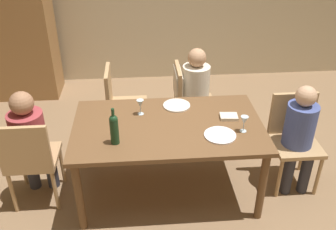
{
  "coord_description": "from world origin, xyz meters",
  "views": [
    {
      "loc": [
        -0.23,
        -2.85,
        2.56
      ],
      "look_at": [
        0.0,
        0.0,
        0.86
      ],
      "focal_mm": 40.25,
      "sensor_mm": 36.0,
      "label": 1
    }
  ],
  "objects_px": {
    "chair_far_right": "(185,94)",
    "wine_glass_centre": "(244,121)",
    "wine_bottle_tall_green": "(114,128)",
    "armoire_cabinet": "(8,19)",
    "dinner_plate_guest_left": "(177,105)",
    "person_woman_host": "(198,89)",
    "wine_glass_near_left": "(140,104)",
    "person_man_guest": "(31,139)",
    "dining_table": "(168,132)",
    "chair_far_left": "(120,101)",
    "dinner_plate_host": "(220,135)",
    "person_man_bearded": "(300,131)",
    "chair_left_end": "(30,157)",
    "chair_right_end": "(294,134)"
  },
  "relations": [
    {
      "from": "chair_left_end",
      "to": "person_man_bearded",
      "type": "distance_m",
      "value": 2.47
    },
    {
      "from": "chair_left_end",
      "to": "dinner_plate_host",
      "type": "bearing_deg",
      "value": -4.52
    },
    {
      "from": "dining_table",
      "to": "dinner_plate_guest_left",
      "type": "xyz_separation_m",
      "value": [
        0.11,
        0.33,
        0.09
      ]
    },
    {
      "from": "armoire_cabinet",
      "to": "dinner_plate_guest_left",
      "type": "height_order",
      "value": "armoire_cabinet"
    },
    {
      "from": "armoire_cabinet",
      "to": "wine_glass_centre",
      "type": "height_order",
      "value": "armoire_cabinet"
    },
    {
      "from": "wine_bottle_tall_green",
      "to": "chair_left_end",
      "type": "bearing_deg",
      "value": 168.18
    },
    {
      "from": "person_man_guest",
      "to": "dining_table",
      "type": "bearing_deg",
      "value": -1.2
    },
    {
      "from": "person_man_guest",
      "to": "wine_glass_near_left",
      "type": "distance_m",
      "value": 1.03
    },
    {
      "from": "wine_glass_near_left",
      "to": "wine_glass_centre",
      "type": "bearing_deg",
      "value": -22.54
    },
    {
      "from": "chair_left_end",
      "to": "person_man_bearded",
      "type": "relative_size",
      "value": 0.85
    },
    {
      "from": "person_woman_host",
      "to": "wine_bottle_tall_green",
      "type": "bearing_deg",
      "value": -37.39
    },
    {
      "from": "armoire_cabinet",
      "to": "dinner_plate_host",
      "type": "height_order",
      "value": "armoire_cabinet"
    },
    {
      "from": "armoire_cabinet",
      "to": "chair_far_right",
      "type": "height_order",
      "value": "armoire_cabinet"
    },
    {
      "from": "wine_bottle_tall_green",
      "to": "wine_glass_centre",
      "type": "distance_m",
      "value": 1.11
    },
    {
      "from": "armoire_cabinet",
      "to": "person_man_guest",
      "type": "bearing_deg",
      "value": -72.14
    },
    {
      "from": "armoire_cabinet",
      "to": "chair_far_right",
      "type": "xyz_separation_m",
      "value": [
        2.21,
        -1.37,
        -0.5
      ]
    },
    {
      "from": "armoire_cabinet",
      "to": "person_man_guest",
      "type": "relative_size",
      "value": 1.92
    },
    {
      "from": "dinner_plate_host",
      "to": "wine_glass_centre",
      "type": "bearing_deg",
      "value": 14.84
    },
    {
      "from": "chair_left_end",
      "to": "dinner_plate_host",
      "type": "distance_m",
      "value": 1.68
    },
    {
      "from": "wine_glass_near_left",
      "to": "dining_table",
      "type": "bearing_deg",
      "value": -40.59
    },
    {
      "from": "person_woman_host",
      "to": "dinner_plate_host",
      "type": "relative_size",
      "value": 4.11
    },
    {
      "from": "chair_right_end",
      "to": "person_woman_host",
      "type": "relative_size",
      "value": 0.82
    },
    {
      "from": "armoire_cabinet",
      "to": "person_woman_host",
      "type": "distance_m",
      "value": 2.77
    },
    {
      "from": "person_woman_host",
      "to": "wine_glass_near_left",
      "type": "relative_size",
      "value": 7.57
    },
    {
      "from": "wine_glass_centre",
      "to": "dinner_plate_host",
      "type": "distance_m",
      "value": 0.24
    },
    {
      "from": "chair_left_end",
      "to": "person_man_bearded",
      "type": "xyz_separation_m",
      "value": [
        2.47,
        0.06,
        0.1
      ]
    },
    {
      "from": "chair_right_end",
      "to": "armoire_cabinet",
      "type": "bearing_deg",
      "value": -34.27
    },
    {
      "from": "chair_left_end",
      "to": "wine_glass_centre",
      "type": "height_order",
      "value": "chair_left_end"
    },
    {
      "from": "person_woman_host",
      "to": "wine_bottle_tall_green",
      "type": "distance_m",
      "value": 1.45
    },
    {
      "from": "person_woman_host",
      "to": "chair_left_end",
      "type": "bearing_deg",
      "value": -59.28
    },
    {
      "from": "armoire_cabinet",
      "to": "chair_right_end",
      "type": "relative_size",
      "value": 2.37
    },
    {
      "from": "person_woman_host",
      "to": "wine_glass_near_left",
      "type": "bearing_deg",
      "value": -43.65
    },
    {
      "from": "chair_far_right",
      "to": "person_woman_host",
      "type": "xyz_separation_m",
      "value": [
        0.15,
        -0.0,
        0.06
      ]
    },
    {
      "from": "person_woman_host",
      "to": "wine_glass_centre",
      "type": "distance_m",
      "value": 1.1
    },
    {
      "from": "person_man_bearded",
      "to": "wine_glass_centre",
      "type": "xyz_separation_m",
      "value": [
        -0.59,
        -0.14,
        0.23
      ]
    },
    {
      "from": "chair_right_end",
      "to": "chair_left_end",
      "type": "bearing_deg",
      "value": 4.04
    },
    {
      "from": "person_man_bearded",
      "to": "wine_glass_centre",
      "type": "relative_size",
      "value": 7.3
    },
    {
      "from": "person_man_bearded",
      "to": "wine_glass_near_left",
      "type": "height_order",
      "value": "person_man_bearded"
    },
    {
      "from": "person_man_bearded",
      "to": "dinner_plate_host",
      "type": "distance_m",
      "value": 0.84
    },
    {
      "from": "chair_far_right",
      "to": "dinner_plate_guest_left",
      "type": "distance_m",
      "value": 0.6
    },
    {
      "from": "chair_far_left",
      "to": "person_woman_host",
      "type": "distance_m",
      "value": 0.89
    },
    {
      "from": "person_woman_host",
      "to": "person_man_guest",
      "type": "relative_size",
      "value": 1.0
    },
    {
      "from": "dining_table",
      "to": "chair_far_right",
      "type": "height_order",
      "value": "chair_far_right"
    },
    {
      "from": "armoire_cabinet",
      "to": "person_man_bearded",
      "type": "relative_size",
      "value": 2.0
    },
    {
      "from": "chair_left_end",
      "to": "chair_far_right",
      "type": "bearing_deg",
      "value": 33.17
    },
    {
      "from": "dining_table",
      "to": "wine_glass_centre",
      "type": "bearing_deg",
      "value": -14.03
    },
    {
      "from": "dinner_plate_host",
      "to": "dinner_plate_guest_left",
      "type": "distance_m",
      "value": 0.64
    },
    {
      "from": "dining_table",
      "to": "person_woman_host",
      "type": "xyz_separation_m",
      "value": [
        0.41,
        0.89,
        -0.02
      ]
    },
    {
      "from": "person_man_bearded",
      "to": "wine_bottle_tall_green",
      "type": "relative_size",
      "value": 3.32
    },
    {
      "from": "chair_far_right",
      "to": "wine_glass_centre",
      "type": "distance_m",
      "value": 1.15
    }
  ]
}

